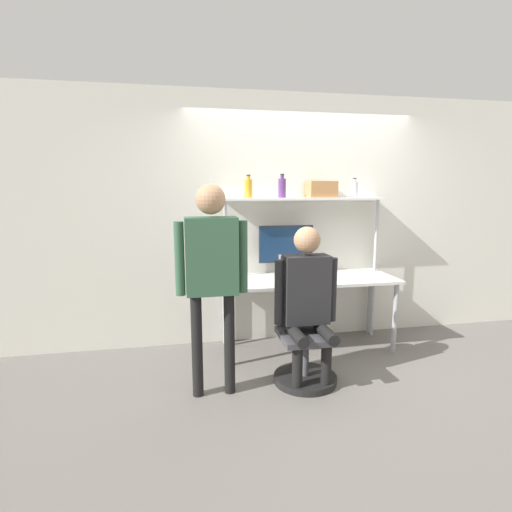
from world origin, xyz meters
name	(u,v)px	position (x,y,z in m)	size (l,w,h in m)	color
ground_plane	(318,361)	(0.00, 0.00, 0.00)	(12.00, 12.00, 0.00)	slate
wall_back	(299,220)	(0.00, 0.73, 1.35)	(8.00, 0.06, 2.70)	silver
desk	(308,285)	(0.00, 0.36, 0.69)	(1.83, 0.68, 0.77)	silver
shelf_unit	(304,218)	(0.00, 0.56, 1.38)	(1.74, 0.27, 1.60)	white
monitor	(286,246)	(-0.19, 0.57, 1.08)	(0.60, 0.18, 0.54)	#333338
laptop	(295,274)	(-0.18, 0.25, 0.84)	(0.30, 0.26, 0.27)	#BCBCC1
cell_phone	(321,281)	(0.08, 0.20, 0.77)	(0.07, 0.15, 0.01)	black
office_chair	(304,351)	(-0.26, -0.34, 0.28)	(0.56, 0.56, 0.91)	black
person_seated	(307,293)	(-0.26, -0.38, 0.82)	(0.56, 0.47, 1.39)	black
person_standing	(212,263)	(-1.08, -0.43, 1.12)	(0.58, 0.24, 1.74)	black
bottle_amber	(248,188)	(-0.60, 0.56, 1.70)	(0.08, 0.08, 0.23)	gold
bottle_purple	(282,188)	(-0.25, 0.56, 1.71)	(0.08, 0.08, 0.25)	#593372
bottle_clear	(354,189)	(0.56, 0.56, 1.69)	(0.08, 0.08, 0.21)	silver
storage_box	(321,189)	(0.18, 0.56, 1.69)	(0.30, 0.22, 0.17)	#B27A47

